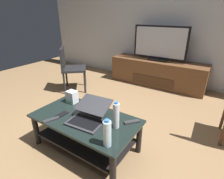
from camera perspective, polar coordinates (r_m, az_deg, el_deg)
name	(u,v)px	position (r m, az deg, el deg)	size (l,w,h in m)	color
ground_plane	(91,146)	(2.17, -6.65, -17.72)	(7.68, 7.68, 0.00)	olive
back_wall	(172,14)	(3.97, 18.69, 22.08)	(6.40, 0.12, 2.80)	silver
coffee_table	(85,127)	(2.00, -8.57, -11.95)	(1.15, 0.62, 0.40)	black
media_cabinet	(157,73)	(3.87, 14.33, 5.33)	(1.94, 0.52, 0.53)	brown
television	(160,44)	(3.71, 15.15, 13.94)	(1.08, 0.20, 0.68)	black
side_chair	(70,67)	(3.50, -13.41, 7.24)	(0.62, 0.62, 0.84)	black
laptop	(89,115)	(1.85, -7.52, -8.21)	(0.39, 0.44, 0.18)	#333338
router_box	(72,97)	(2.24, -12.80, -2.31)	(0.12, 0.11, 0.15)	silver
water_bottle_near	(107,133)	(1.49, -1.56, -14.03)	(0.07, 0.07, 0.25)	silver
water_bottle_far	(116,116)	(1.69, 1.24, -8.47)	(0.06, 0.06, 0.28)	silver
cell_phone	(62,114)	(2.03, -15.93, -7.77)	(0.07, 0.14, 0.01)	black
tv_remote	(132,122)	(1.83, 6.43, -10.37)	(0.04, 0.16, 0.02)	#2D2D30
soundbar_remote	(51,120)	(1.96, -19.04, -9.24)	(0.04, 0.16, 0.02)	#2D2D30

